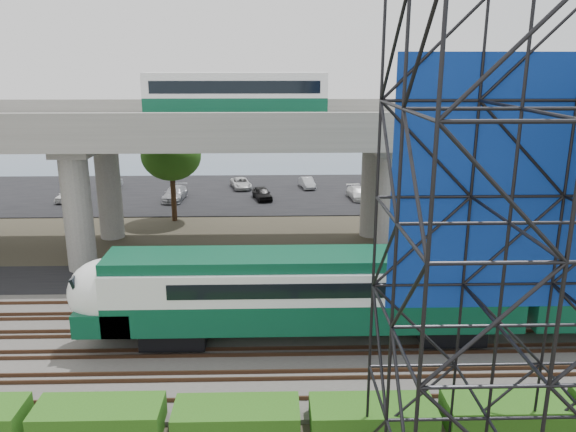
{
  "coord_description": "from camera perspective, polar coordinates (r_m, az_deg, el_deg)",
  "views": [
    {
      "loc": [
        2.4,
        -22.14,
        13.18
      ],
      "look_at": [
        3.16,
        6.0,
        5.34
      ],
      "focal_mm": 35.0,
      "sensor_mm": 36.0,
      "label": 1
    }
  ],
  "objects": [
    {
      "name": "ground",
      "position": [
        25.88,
        -6.9,
        -15.18
      ],
      "size": [
        140.0,
        140.0,
        0.0
      ],
      "primitive_type": "plane",
      "color": "#474233",
      "rests_on": "ground"
    },
    {
      "name": "ballast_bed",
      "position": [
        27.56,
        -6.53,
        -12.88
      ],
      "size": [
        90.0,
        12.0,
        0.2
      ],
      "primitive_type": "cube",
      "color": "slate",
      "rests_on": "ground"
    },
    {
      "name": "service_road",
      "position": [
        35.27,
        -5.38,
        -6.39
      ],
      "size": [
        90.0,
        5.0,
        0.08
      ],
      "primitive_type": "cube",
      "color": "black",
      "rests_on": "ground"
    },
    {
      "name": "parking_lot",
      "position": [
        57.71,
        -3.9,
        2.36
      ],
      "size": [
        90.0,
        18.0,
        0.08
      ],
      "primitive_type": "cube",
      "color": "black",
      "rests_on": "ground"
    },
    {
      "name": "harbor_water",
      "position": [
        79.28,
        -3.28,
        5.98
      ],
      "size": [
        140.0,
        40.0,
        0.03
      ],
      "primitive_type": "cube",
      "color": "#40576A",
      "rests_on": "ground"
    },
    {
      "name": "rail_tracks",
      "position": [
        27.47,
        -6.54,
        -12.55
      ],
      "size": [
        90.0,
        9.52,
        0.16
      ],
      "color": "#472D1E",
      "rests_on": "ballast_bed"
    },
    {
      "name": "commuter_train",
      "position": [
        26.54,
        7.2,
        -7.4
      ],
      "size": [
        29.3,
        3.06,
        4.3
      ],
      "color": "black",
      "rests_on": "rail_tracks"
    },
    {
      "name": "overpass",
      "position": [
        38.54,
        -5.16,
        8.1
      ],
      "size": [
        80.0,
        12.0,
        12.4
      ],
      "color": "#9E9B93",
      "rests_on": "ground"
    },
    {
      "name": "scaffold_tower",
      "position": [
        17.13,
        25.72,
        -5.5
      ],
      "size": [
        9.36,
        6.36,
        15.0
      ],
      "color": "black",
      "rests_on": "ground"
    },
    {
      "name": "hedge_strip",
      "position": [
        21.9,
        -5.22,
        -19.71
      ],
      "size": [
        34.6,
        1.8,
        1.2
      ],
      "color": "#265112",
      "rests_on": "ground"
    },
    {
      "name": "trees",
      "position": [
        39.69,
        -11.81,
        4.18
      ],
      "size": [
        40.94,
        16.94,
        7.69
      ],
      "color": "#382314",
      "rests_on": "ground"
    },
    {
      "name": "parked_cars",
      "position": [
        56.86,
        -3.65,
        2.82
      ],
      "size": [
        35.92,
        9.45,
        1.3
      ],
      "color": "white",
      "rests_on": "parking_lot"
    }
  ]
}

